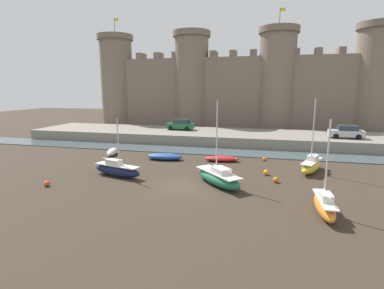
{
  "coord_description": "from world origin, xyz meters",
  "views": [
    {
      "loc": [
        6.09,
        -21.75,
        7.58
      ],
      "look_at": [
        -0.46,
        4.49,
        2.5
      ],
      "focal_mm": 28.0,
      "sensor_mm": 36.0,
      "label": 1
    }
  ],
  "objects_px": {
    "mooring_buoy_off_centre": "(47,184)",
    "car_quay_centre_east": "(181,125)",
    "sailboat_foreground_right": "(218,177)",
    "rowboat_midflat_left": "(112,152)",
    "rowboat_foreground_left": "(222,159)",
    "mooring_buoy_near_channel": "(276,180)",
    "mooring_buoy_mid_mud": "(264,159)",
    "rowboat_near_channel_left": "(165,156)",
    "sailboat_midflat_right": "(324,205)",
    "car_quay_east": "(346,132)",
    "sailboat_foreground_centre": "(311,165)",
    "mooring_buoy_near_shore": "(266,172)",
    "sailboat_near_channel_right": "(117,170)"
  },
  "relations": [
    {
      "from": "rowboat_foreground_left",
      "to": "car_quay_centre_east",
      "type": "height_order",
      "value": "car_quay_centre_east"
    },
    {
      "from": "rowboat_midflat_left",
      "to": "car_quay_east",
      "type": "bearing_deg",
      "value": 21.07
    },
    {
      "from": "sailboat_midflat_right",
      "to": "mooring_buoy_near_channel",
      "type": "xyz_separation_m",
      "value": [
        -2.68,
        5.86,
        -0.39
      ]
    },
    {
      "from": "sailboat_foreground_centre",
      "to": "rowboat_foreground_left",
      "type": "height_order",
      "value": "sailboat_foreground_centre"
    },
    {
      "from": "mooring_buoy_mid_mud",
      "to": "car_quay_centre_east",
      "type": "bearing_deg",
      "value": 137.77
    },
    {
      "from": "mooring_buoy_mid_mud",
      "to": "mooring_buoy_near_shore",
      "type": "relative_size",
      "value": 0.82
    },
    {
      "from": "sailboat_midflat_right",
      "to": "mooring_buoy_near_shore",
      "type": "bearing_deg",
      "value": 113.74
    },
    {
      "from": "rowboat_near_channel_left",
      "to": "sailboat_foreground_centre",
      "type": "relative_size",
      "value": 0.59
    },
    {
      "from": "sailboat_foreground_right",
      "to": "rowboat_foreground_left",
      "type": "xyz_separation_m",
      "value": [
        -0.87,
        7.88,
        -0.32
      ]
    },
    {
      "from": "mooring_buoy_near_channel",
      "to": "car_quay_centre_east",
      "type": "distance_m",
      "value": 23.31
    },
    {
      "from": "rowboat_near_channel_left",
      "to": "car_quay_east",
      "type": "xyz_separation_m",
      "value": [
        20.29,
        11.08,
        1.81
      ]
    },
    {
      "from": "rowboat_foreground_left",
      "to": "mooring_buoy_mid_mud",
      "type": "xyz_separation_m",
      "value": [
        4.34,
        1.34,
        -0.11
      ]
    },
    {
      "from": "sailboat_near_channel_right",
      "to": "mooring_buoy_mid_mud",
      "type": "distance_m",
      "value": 15.34
    },
    {
      "from": "mooring_buoy_off_centre",
      "to": "sailboat_foreground_right",
      "type": "bearing_deg",
      "value": 15.33
    },
    {
      "from": "mooring_buoy_off_centre",
      "to": "mooring_buoy_near_channel",
      "type": "xyz_separation_m",
      "value": [
        17.5,
        5.34,
        0.01
      ]
    },
    {
      "from": "sailboat_midflat_right",
      "to": "sailboat_foreground_right",
      "type": "bearing_deg",
      "value": 150.23
    },
    {
      "from": "sailboat_midflat_right",
      "to": "car_quay_centre_east",
      "type": "height_order",
      "value": "sailboat_midflat_right"
    },
    {
      "from": "sailboat_foreground_right",
      "to": "sailboat_foreground_centre",
      "type": "distance_m",
      "value": 9.62
    },
    {
      "from": "rowboat_near_channel_left",
      "to": "sailboat_foreground_centre",
      "type": "height_order",
      "value": "sailboat_foreground_centre"
    },
    {
      "from": "rowboat_near_channel_left",
      "to": "car_quay_centre_east",
      "type": "relative_size",
      "value": 0.96
    },
    {
      "from": "rowboat_midflat_left",
      "to": "rowboat_foreground_left",
      "type": "bearing_deg",
      "value": 0.3
    },
    {
      "from": "mooring_buoy_near_shore",
      "to": "rowboat_midflat_left",
      "type": "bearing_deg",
      "value": 166.88
    },
    {
      "from": "rowboat_foreground_left",
      "to": "car_quay_centre_east",
      "type": "xyz_separation_m",
      "value": [
        -8.22,
        12.74,
        1.87
      ]
    },
    {
      "from": "sailboat_foreground_right",
      "to": "rowboat_midflat_left",
      "type": "relative_size",
      "value": 2.15
    },
    {
      "from": "sailboat_foreground_right",
      "to": "rowboat_midflat_left",
      "type": "distance_m",
      "value": 15.69
    },
    {
      "from": "rowboat_near_channel_left",
      "to": "mooring_buoy_off_centre",
      "type": "distance_m",
      "value": 12.29
    },
    {
      "from": "mooring_buoy_off_centre",
      "to": "car_quay_east",
      "type": "relative_size",
      "value": 0.11
    },
    {
      "from": "sailboat_foreground_right",
      "to": "car_quay_centre_east",
      "type": "bearing_deg",
      "value": 113.78
    },
    {
      "from": "sailboat_foreground_centre",
      "to": "car_quay_centre_east",
      "type": "bearing_deg",
      "value": 138.5
    },
    {
      "from": "rowboat_foreground_left",
      "to": "mooring_buoy_near_channel",
      "type": "bearing_deg",
      "value": -48.84
    },
    {
      "from": "rowboat_near_channel_left",
      "to": "mooring_buoy_off_centre",
      "type": "xyz_separation_m",
      "value": [
        -6.07,
        -10.69,
        -0.15
      ]
    },
    {
      "from": "sailboat_near_channel_right",
      "to": "car_quay_east",
      "type": "bearing_deg",
      "value": 38.85
    },
    {
      "from": "mooring_buoy_mid_mud",
      "to": "car_quay_centre_east",
      "type": "xyz_separation_m",
      "value": [
        -12.56,
        11.4,
        1.98
      ]
    },
    {
      "from": "rowboat_near_channel_left",
      "to": "mooring_buoy_near_channel",
      "type": "bearing_deg",
      "value": -25.07
    },
    {
      "from": "sailboat_foreground_centre",
      "to": "rowboat_midflat_left",
      "type": "bearing_deg",
      "value": 174.53
    },
    {
      "from": "mooring_buoy_off_centre",
      "to": "car_quay_centre_east",
      "type": "relative_size",
      "value": 0.11
    },
    {
      "from": "sailboat_foreground_right",
      "to": "car_quay_centre_east",
      "type": "distance_m",
      "value": 22.59
    },
    {
      "from": "sailboat_foreground_centre",
      "to": "sailboat_near_channel_right",
      "type": "bearing_deg",
      "value": -161.61
    },
    {
      "from": "mooring_buoy_mid_mud",
      "to": "mooring_buoy_off_centre",
      "type": "xyz_separation_m",
      "value": [
        -16.49,
        -12.8,
        0.02
      ]
    },
    {
      "from": "rowboat_midflat_left",
      "to": "mooring_buoy_near_shore",
      "type": "distance_m",
      "value": 17.75
    },
    {
      "from": "mooring_buoy_near_channel",
      "to": "mooring_buoy_mid_mud",
      "type": "bearing_deg",
      "value": 97.7
    },
    {
      "from": "sailboat_foreground_centre",
      "to": "rowboat_foreground_left",
      "type": "bearing_deg",
      "value": 166.18
    },
    {
      "from": "sailboat_foreground_right",
      "to": "mooring_buoy_off_centre",
      "type": "xyz_separation_m",
      "value": [
        -13.03,
        -3.57,
        -0.41
      ]
    },
    {
      "from": "sailboat_foreground_right",
      "to": "car_quay_centre_east",
      "type": "height_order",
      "value": "sailboat_foreground_right"
    },
    {
      "from": "sailboat_foreground_centre",
      "to": "rowboat_midflat_left",
      "type": "distance_m",
      "value": 21.4
    },
    {
      "from": "sailboat_foreground_centre",
      "to": "car_quay_east",
      "type": "xyz_separation_m",
      "value": [
        5.64,
        12.42,
        1.53
      ]
    },
    {
      "from": "sailboat_foreground_centre",
      "to": "sailboat_foreground_right",
      "type": "bearing_deg",
      "value": -143.12
    },
    {
      "from": "rowboat_foreground_left",
      "to": "mooring_buoy_near_channel",
      "type": "height_order",
      "value": "rowboat_foreground_left"
    },
    {
      "from": "rowboat_foreground_left",
      "to": "mooring_buoy_mid_mud",
      "type": "height_order",
      "value": "rowboat_foreground_left"
    },
    {
      "from": "sailboat_midflat_right",
      "to": "rowboat_foreground_left",
      "type": "xyz_separation_m",
      "value": [
        -8.02,
        11.97,
        -0.31
      ]
    }
  ]
}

